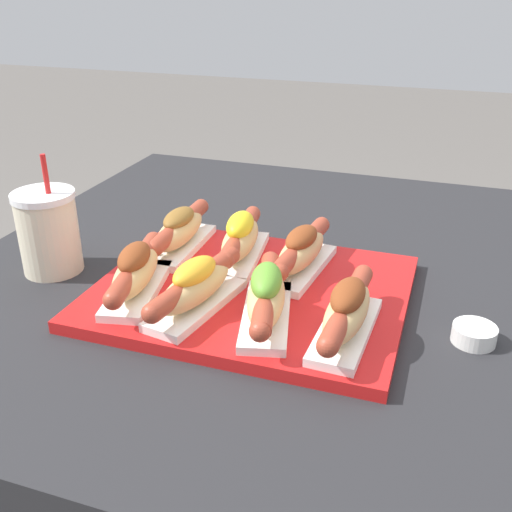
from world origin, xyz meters
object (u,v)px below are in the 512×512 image
drink_cup (49,232)px  sauce_bowl (474,333)px  hot_dog_0 (136,272)px  hot_dog_5 (240,239)px  hot_dog_2 (266,296)px  hot_dog_4 (180,230)px  hot_dog_6 (301,251)px  hot_dog_1 (195,286)px  hot_dog_3 (347,311)px  serving_tray (252,292)px

drink_cup → sauce_bowl: bearing=0.1°
hot_dog_0 → hot_dog_5: hot_dog_5 is taller
hot_dog_2 → hot_dog_4: bearing=140.9°
hot_dog_6 → sauce_bowl: size_ratio=3.74×
hot_dog_4 → drink_cup: 0.20m
hot_dog_2 → drink_cup: 0.38m
hot_dog_4 → hot_dog_5: hot_dog_5 is taller
hot_dog_1 → hot_dog_6: bearing=55.8°
hot_dog_2 → hot_dog_5: same height
sauce_bowl → hot_dog_0: bearing=-173.3°
hot_dog_0 → hot_dog_4: 0.15m
hot_dog_3 → hot_dog_4: bearing=151.7°
serving_tray → hot_dog_0: 0.17m
hot_dog_2 → hot_dog_4: size_ratio=0.97×
hot_dog_0 → hot_dog_2: size_ratio=1.01×
hot_dog_0 → hot_dog_1: bearing=-7.3°
hot_dog_0 → sauce_bowl: bearing=6.7°
serving_tray → hot_dog_0: size_ratio=2.12×
serving_tray → hot_dog_2: 0.10m
serving_tray → hot_dog_6: bearing=52.4°
serving_tray → hot_dog_6: 0.10m
hot_dog_0 → hot_dog_3: same height
hot_dog_0 → serving_tray: bearing=25.7°
serving_tray → hot_dog_4: 0.18m
serving_tray → drink_cup: drink_cup is taller
hot_dog_3 → hot_dog_5: bearing=141.0°
hot_dog_3 → hot_dog_6: hot_dog_3 is taller
hot_dog_1 → hot_dog_2: 0.10m
hot_dog_1 → drink_cup: 0.29m
hot_dog_2 → hot_dog_6: 0.15m
hot_dog_0 → hot_dog_1: same height
hot_dog_6 → hot_dog_3: bearing=-56.8°
hot_dog_6 → hot_dog_2: bearing=-92.7°
hot_dog_0 → hot_dog_1: 0.10m
serving_tray → hot_dog_3: hot_dog_3 is taller
hot_dog_1 → sauce_bowl: size_ratio=3.70×
hot_dog_2 → hot_dog_6: (0.01, 0.15, -0.00)m
serving_tray → sauce_bowl: (0.31, -0.02, 0.00)m
drink_cup → hot_dog_0: bearing=-16.2°
hot_dog_3 → hot_dog_6: size_ratio=1.00×
hot_dog_1 → drink_cup: drink_cup is taller
hot_dog_1 → hot_dog_2: hot_dog_2 is taller
hot_dog_4 → hot_dog_1: bearing=-58.4°
hot_dog_4 → drink_cup: (-0.17, -0.10, 0.01)m
hot_dog_2 → sauce_bowl: hot_dog_2 is taller
serving_tray → hot_dog_6: hot_dog_6 is taller
hot_dog_3 → sauce_bowl: size_ratio=3.75×
hot_dog_3 → drink_cup: bearing=172.5°
hot_dog_2 → hot_dog_5: size_ratio=0.98×
hot_dog_5 → serving_tray: bearing=-59.9°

